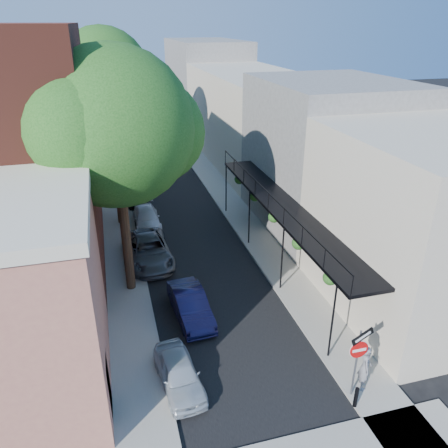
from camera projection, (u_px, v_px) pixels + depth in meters
ground at (278, 441)px, 13.83m from camera, size 160.00×160.00×0.00m
road_surface at (156, 166)px, 40.05m from camera, size 6.00×64.00×0.01m
sidewalk_left at (112, 169)px, 39.07m from camera, size 2.00×64.00×0.12m
sidewalk_right at (199, 162)px, 40.99m from camera, size 2.00×64.00×0.12m
buildings_left at (37, 120)px, 34.66m from camera, size 10.10×59.10×12.00m
buildings_right at (252, 113)px, 39.89m from camera, size 9.80×55.00×10.00m
sign_post at (359, 352)px, 14.57m from camera, size 0.89×0.17×2.99m
bollard at (356, 397)px, 14.76m from camera, size 0.14×0.14×0.80m
oak_near at (125, 129)px, 18.66m from camera, size 7.48×6.80×11.42m
oak_mid at (117, 114)px, 25.97m from camera, size 6.60×6.00×10.20m
oak_far at (110, 76)px, 33.37m from camera, size 7.70×7.00×11.90m
parked_car_a at (179, 373)px, 15.70m from camera, size 1.67×3.46×1.14m
parked_car_b at (190, 305)px, 19.36m from camera, size 1.61×3.93×1.27m
parked_car_c at (149, 250)px, 23.88m from camera, size 2.46×4.98×1.36m
parked_car_d at (147, 218)px, 28.11m from camera, size 1.61×3.89×1.12m
parked_car_e at (137, 195)px, 31.70m from camera, size 1.49×3.65×1.24m
pedestrian at (365, 367)px, 15.37m from camera, size 0.65×0.76×1.78m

